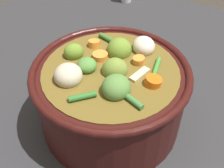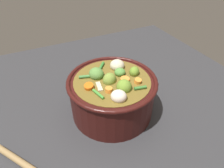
# 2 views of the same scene
# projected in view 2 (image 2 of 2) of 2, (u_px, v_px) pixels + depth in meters

# --- Properties ---
(ground_plane) EXTENTS (1.10, 1.10, 0.00)m
(ground_plane) POSITION_uv_depth(u_px,v_px,m) (112.00, 110.00, 0.65)
(ground_plane) COLOR #2D2D30
(cooking_pot) EXTENTS (0.26, 0.26, 0.15)m
(cooking_pot) POSITION_uv_depth(u_px,v_px,m) (112.00, 95.00, 0.61)
(cooking_pot) COLOR #38110F
(cooking_pot) RESTS_ON ground_plane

